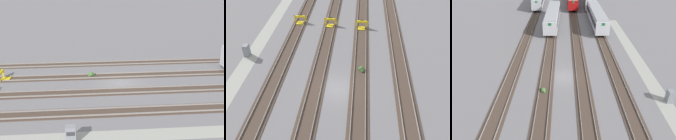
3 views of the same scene
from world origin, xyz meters
The scene contains 10 objects.
ground_plane centered at (0.00, 0.00, 0.00)m, with size 400.00×400.00×0.00m, color slate.
service_walkway centered at (0.00, -12.18, 0.00)m, with size 54.00×2.00×0.01m, color #9E9E93.
rail_track_nearest centered at (0.00, -7.61, 0.04)m, with size 90.00×2.24×0.21m.
rail_track_near_inner centered at (0.00, -2.54, 0.04)m, with size 90.00×2.24×0.21m.
rail_track_middle centered at (0.00, 2.54, 0.04)m, with size 90.00×2.24×0.21m.
rail_track_far_inner centered at (0.00, 7.61, 0.04)m, with size 90.00×2.24×0.21m.
subway_car_front_row_centre centered at (23.50, 2.57, 2.04)m, with size 18.06×3.24×3.70m.
subway_car_front_row_right_inner centered at (23.50, -7.67, 2.04)m, with size 18.02×2.99×3.70m.
electrical_cabinet centered at (-5.80, -12.77, 0.80)m, with size 0.90×0.73×1.60m.
weed_clump centered at (-3.66, 2.72, 0.24)m, with size 0.92×0.70×0.64m.
Camera 3 is at (-26.92, 0.06, 16.76)m, focal length 35.00 mm.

